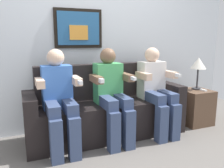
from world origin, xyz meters
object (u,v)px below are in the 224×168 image
at_px(side_table_right, 195,107).
at_px(spare_remote_on_table, 203,90).
at_px(couch, 107,112).
at_px(person_on_left, 59,97).
at_px(person_on_right, 156,88).
at_px(table_lamp, 198,65).
at_px(person_in_middle, 112,92).

relative_size(side_table_right, spare_remote_on_table, 3.85).
height_order(couch, person_on_left, person_on_left).
xyz_separation_m(couch, person_on_right, (0.61, -0.17, 0.29)).
height_order(table_lamp, spare_remote_on_table, table_lamp).
bearing_deg(person_in_middle, person_on_right, 0.04).
bearing_deg(person_on_right, person_on_left, 180.00).
bearing_deg(person_on_left, couch, 15.25).
distance_m(person_on_left, side_table_right, 1.98).
xyz_separation_m(person_on_left, spare_remote_on_table, (2.00, -0.01, -0.10)).
relative_size(person_on_left, side_table_right, 2.22).
bearing_deg(spare_remote_on_table, person_on_right, 179.41).
distance_m(person_on_left, person_in_middle, 0.61).
height_order(couch, table_lamp, table_lamp).
xyz_separation_m(couch, spare_remote_on_table, (1.39, -0.18, 0.20)).
xyz_separation_m(person_on_left, table_lamp, (1.99, 0.11, 0.25)).
relative_size(person_on_right, side_table_right, 2.22).
height_order(couch, person_in_middle, person_in_middle).
relative_size(person_on_left, spare_remote_on_table, 8.54).
xyz_separation_m(person_in_middle, spare_remote_on_table, (1.39, -0.01, -0.10)).
bearing_deg(table_lamp, couch, 177.45).
bearing_deg(person_in_middle, table_lamp, 4.40).
height_order(person_on_right, spare_remote_on_table, person_on_right).
bearing_deg(person_on_left, side_table_right, 1.79).
relative_size(couch, side_table_right, 3.94).
height_order(person_on_left, spare_remote_on_table, person_on_left).
relative_size(couch, person_on_left, 1.77).
height_order(person_on_right, side_table_right, person_on_right).
relative_size(table_lamp, spare_remote_on_table, 3.54).
relative_size(person_on_right, spare_remote_on_table, 8.54).
xyz_separation_m(person_in_middle, table_lamp, (1.38, 0.11, 0.25)).
distance_m(couch, person_in_middle, 0.34).
height_order(person_in_middle, side_table_right, person_in_middle).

